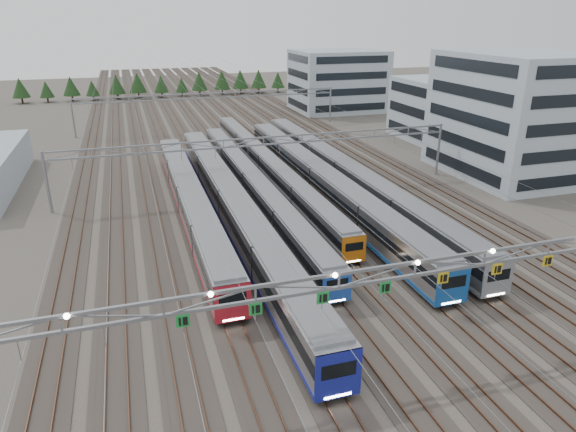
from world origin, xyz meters
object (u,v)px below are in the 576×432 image
object	(u,v)px
depot_bldg_mid	(438,109)
depot_bldg_north	(338,81)
gantry_mid	(264,148)
train_d	(267,165)
train_e	(320,181)
train_f	(344,174)
train_b	(232,204)
gantry_far	(210,100)
train_a	(190,199)
depot_bldg_south	(516,115)
gantry_near	(415,273)
train_c	(252,184)

from	to	relation	value
depot_bldg_mid	depot_bldg_north	size ratio (longest dim) A/B	0.73
gantry_mid	train_d	bearing A→B (deg)	72.01
train_e	depot_bldg_mid	bearing A→B (deg)	37.44
train_f	depot_bldg_mid	size ratio (longest dim) A/B	4.17
train_e	train_f	bearing A→B (deg)	27.33
train_b	gantry_far	bearing A→B (deg)	83.02
depot_bldg_mid	depot_bldg_north	xyz separation A→B (m)	(-6.35, 37.04, 1.67)
train_a	depot_bldg_south	xyz separation A→B (m)	(50.35, 3.70, 6.98)
gantry_mid	gantry_far	distance (m)	45.00
train_e	train_f	size ratio (longest dim) A/B	0.93
gantry_near	gantry_mid	world-z (taller)	gantry_near
train_a	train_d	bearing A→B (deg)	45.00
train_f	train_d	bearing A→B (deg)	134.69
train_c	train_f	world-z (taller)	train_f
gantry_mid	depot_bldg_mid	distance (m)	47.89
train_a	train_d	world-z (taller)	train_a
train_b	depot_bldg_south	xyz separation A→B (m)	(45.85, 7.25, 6.87)
depot_bldg_south	gantry_far	bearing A→B (deg)	129.24
train_d	gantry_near	xyz separation A→B (m)	(-2.30, -47.05, 5.16)
train_a	depot_bldg_south	world-z (taller)	depot_bldg_south
gantry_far	train_d	bearing A→B (deg)	-86.62
depot_bldg_mid	depot_bldg_north	distance (m)	37.61
train_b	depot_bldg_mid	distance (m)	59.01
train_a	train_e	distance (m)	18.12
train_b	train_c	distance (m)	9.38
train_e	depot_bldg_north	bearing A→B (deg)	65.61
train_b	gantry_far	xyz separation A→B (m)	(6.75, 55.12, 4.06)
train_f	depot_bldg_south	world-z (taller)	depot_bldg_south
train_c	depot_bldg_north	bearing A→B (deg)	58.25
train_e	depot_bldg_mid	xyz separation A→B (m)	(35.44, 27.14, 3.59)
train_d	train_e	distance (m)	12.28
train_b	train_e	world-z (taller)	train_b
train_c	train_e	bearing A→B (deg)	-16.11
gantry_far	depot_bldg_mid	world-z (taller)	depot_bldg_mid
gantry_near	train_d	bearing A→B (deg)	87.20
train_b	train_c	size ratio (longest dim) A/B	1.09
train_d	train_f	distance (m)	12.80
depot_bldg_south	depot_bldg_north	bearing A→B (deg)	92.98
train_b	train_d	xyz separation A→B (m)	(9.00, 17.05, -0.40)
gantry_far	depot_bldg_south	size ratio (longest dim) A/B	2.56
gantry_near	gantry_far	distance (m)	85.12
depot_bldg_south	depot_bldg_mid	bearing A→B (deg)	83.09
gantry_near	depot_bldg_south	world-z (taller)	depot_bldg_south
train_d	depot_bldg_mid	xyz separation A→B (m)	(39.94, 15.72, 3.99)
gantry_mid	train_c	bearing A→B (deg)	-139.90
train_d	gantry_mid	bearing A→B (deg)	-107.99
depot_bldg_north	train_c	bearing A→B (deg)	-121.75
gantry_far	train_f	bearing A→B (deg)	-76.59
train_b	train_f	distance (m)	19.68
train_d	train_f	xyz separation A→B (m)	(9.00, -9.10, 0.32)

